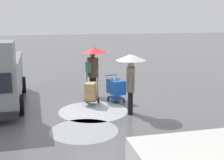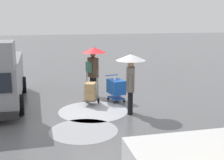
# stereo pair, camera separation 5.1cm
# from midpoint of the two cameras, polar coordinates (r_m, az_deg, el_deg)

# --- Properties ---
(ground_plane) EXTENTS (90.00, 90.00, 0.00)m
(ground_plane) POSITION_cam_midpoint_polar(r_m,az_deg,el_deg) (11.89, -2.14, -4.51)
(ground_plane) COLOR #5B5B5E
(slush_patch_near_cluster) EXTENTS (2.09, 2.09, 0.01)m
(slush_patch_near_cluster) POSITION_cam_midpoint_polar(r_m,az_deg,el_deg) (9.22, -5.52, -9.55)
(slush_patch_near_cluster) COLOR #999BA0
(slush_patch_near_cluster) RESTS_ON ground
(slush_patch_under_van) EXTENTS (2.53, 2.53, 0.01)m
(slush_patch_under_van) POSITION_cam_midpoint_polar(r_m,az_deg,el_deg) (10.99, -3.74, -5.92)
(slush_patch_under_van) COLOR #ADAFB5
(slush_patch_under_van) RESTS_ON ground
(shopping_cart_vendor) EXTENTS (0.72, 0.92, 1.04)m
(shopping_cart_vendor) POSITION_cam_midpoint_polar(r_m,az_deg,el_deg) (12.09, 0.65, -1.43)
(shopping_cart_vendor) COLOR #1951B2
(shopping_cart_vendor) RESTS_ON ground
(hand_dolly_boxes) EXTENTS (0.74, 0.84, 1.32)m
(hand_dolly_boxes) POSITION_cam_midpoint_polar(r_m,az_deg,el_deg) (11.63, -4.21, -2.31)
(hand_dolly_boxes) COLOR #515156
(hand_dolly_boxes) RESTS_ON ground
(pedestrian_pink_side) EXTENTS (1.04, 1.04, 2.15)m
(pedestrian_pink_side) POSITION_cam_midpoint_polar(r_m,az_deg,el_deg) (10.41, 3.46, 2.05)
(pedestrian_pink_side) COLOR black
(pedestrian_pink_side) RESTS_ON ground
(pedestrian_black_side) EXTENTS (1.04, 1.04, 2.15)m
(pedestrian_black_side) POSITION_cam_midpoint_polar(r_m,az_deg,el_deg) (12.73, -3.71, 3.82)
(pedestrian_black_side) COLOR black
(pedestrian_black_side) RESTS_ON ground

